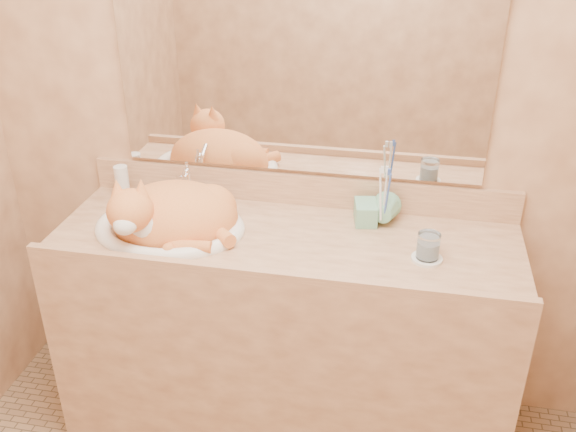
% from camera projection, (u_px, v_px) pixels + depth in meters
% --- Properties ---
extents(wall_back, '(2.40, 0.02, 2.50)m').
position_uv_depth(wall_back, '(300.00, 100.00, 2.24)').
color(wall_back, '#9C6947').
rests_on(wall_back, ground).
extents(vanity_counter, '(1.60, 0.55, 0.85)m').
position_uv_depth(vanity_counter, '(285.00, 336.00, 2.39)').
color(vanity_counter, '#976444').
rests_on(vanity_counter, floor).
extents(mirror, '(1.30, 0.02, 0.80)m').
position_uv_depth(mirror, '(300.00, 61.00, 2.16)').
color(mirror, white).
rests_on(mirror, wall_back).
extents(sink_basin, '(0.58, 0.51, 0.16)m').
position_uv_depth(sink_basin, '(168.00, 208.00, 2.20)').
color(sink_basin, white).
rests_on(sink_basin, vanity_counter).
extents(faucet, '(0.07, 0.12, 0.16)m').
position_uv_depth(faucet, '(188.00, 185.00, 2.38)').
color(faucet, white).
rests_on(faucet, vanity_counter).
extents(cat, '(0.52, 0.46, 0.24)m').
position_uv_depth(cat, '(169.00, 213.00, 2.19)').
color(cat, orange).
rests_on(cat, sink_basin).
extents(soap_dispenser, '(0.09, 0.09, 0.17)m').
position_uv_depth(soap_dispenser, '(368.00, 208.00, 2.20)').
color(soap_dispenser, '#73B894').
rests_on(soap_dispenser, vanity_counter).
extents(toothbrush_cup, '(0.11, 0.11, 0.10)m').
position_uv_depth(toothbrush_cup, '(383.00, 217.00, 2.22)').
color(toothbrush_cup, '#73B894').
rests_on(toothbrush_cup, vanity_counter).
extents(toothbrushes, '(0.04, 0.04, 0.24)m').
position_uv_depth(toothbrushes, '(384.00, 193.00, 2.18)').
color(toothbrushes, white).
rests_on(toothbrushes, toothbrush_cup).
extents(saucer, '(0.10, 0.10, 0.01)m').
position_uv_depth(saucer, '(427.00, 259.00, 2.06)').
color(saucer, white).
rests_on(saucer, vanity_counter).
extents(water_glass, '(0.07, 0.07, 0.09)m').
position_uv_depth(water_glass, '(428.00, 246.00, 2.04)').
color(water_glass, silver).
rests_on(water_glass, saucer).
extents(lotion_bottle, '(0.05, 0.05, 0.13)m').
position_uv_depth(lotion_bottle, '(122.00, 182.00, 2.44)').
color(lotion_bottle, white).
rests_on(lotion_bottle, vanity_counter).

